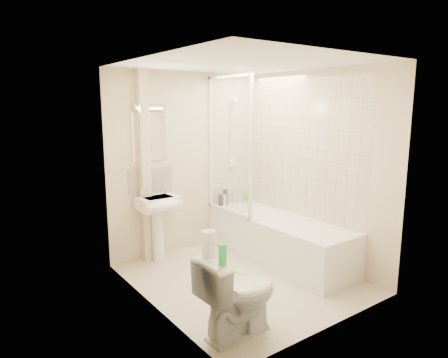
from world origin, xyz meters
TOP-DOWN VIEW (x-y plane):
  - floor at (0.00, 0.00)m, footprint 2.50×2.50m
  - wall_back at (0.00, 1.25)m, footprint 2.20×0.02m
  - wall_left at (-1.10, 0.00)m, footprint 0.02×2.50m
  - wall_right at (1.10, 0.00)m, footprint 0.02×2.50m
  - ceiling at (0.00, 0.00)m, footprint 2.20×2.50m
  - tile_back at (0.75, 1.24)m, footprint 0.70×0.01m
  - tile_right at (1.09, 0.20)m, footprint 0.01×2.10m
  - pipe_boxing at (-0.62, 1.19)m, footprint 0.12×0.12m
  - splashback at (-0.52, 1.24)m, footprint 0.60×0.02m
  - mirror at (-0.52, 1.24)m, footprint 0.46×0.01m
  - strip_light at (-0.52, 1.22)m, footprint 0.42×0.07m
  - bathtub at (0.75, 0.20)m, footprint 0.70×2.10m
  - shower_screen at (0.40, 0.80)m, footprint 0.04×0.92m
  - shower_fixture at (0.75, 1.19)m, footprint 0.10×0.16m
  - pedestal_sink at (-0.52, 1.01)m, footprint 0.50×0.47m
  - bottle_black_a at (0.52, 1.16)m, footprint 0.06×0.06m
  - bottle_white_a at (0.59, 1.16)m, footprint 0.06×0.06m
  - bottle_black_b at (0.60, 1.16)m, footprint 0.06×0.06m
  - bottle_cream at (0.78, 1.16)m, footprint 0.05×0.05m
  - bottle_white_b at (0.86, 1.16)m, footprint 0.06×0.06m
  - bottle_green at (1.00, 1.16)m, footprint 0.06×0.06m
  - toilet at (-0.72, -0.85)m, footprint 0.45×0.75m
  - toilet_roll_lower at (-0.96, -0.75)m, footprint 0.11×0.11m
  - toilet_roll_upper at (-0.96, -0.75)m, footprint 0.12×0.12m
  - green_bottle at (-0.97, -0.97)m, footprint 0.07×0.07m

SIDE VIEW (x-z plane):
  - floor at x=0.00m, z-range 0.00..0.00m
  - bathtub at x=0.75m, z-range 0.01..0.56m
  - toilet at x=-0.72m, z-range 0.00..0.74m
  - bottle_green at x=1.00m, z-range 0.55..0.65m
  - bottle_cream at x=0.78m, z-range 0.55..0.70m
  - bottle_white_b at x=0.86m, z-range 0.55..0.71m
  - bottle_black_a at x=0.52m, z-range 0.55..0.71m
  - bottle_white_a at x=0.59m, z-range 0.55..0.71m
  - bottle_black_b at x=0.60m, z-range 0.55..0.78m
  - pedestal_sink at x=-0.52m, z-range 0.19..1.16m
  - toilet_roll_lower at x=-0.96m, z-range 0.74..0.85m
  - green_bottle at x=-0.97m, z-range 0.74..0.91m
  - toilet_roll_upper at x=-0.96m, z-range 0.85..0.96m
  - splashback at x=-0.52m, z-range 0.88..1.18m
  - wall_back at x=0.00m, z-range 0.00..2.40m
  - wall_left at x=-1.10m, z-range 0.00..2.40m
  - wall_right at x=1.10m, z-range 0.00..2.40m
  - pipe_boxing at x=-0.62m, z-range 0.00..2.40m
  - tile_back at x=0.75m, z-range 0.55..2.30m
  - tile_right at x=1.09m, z-range 0.55..2.30m
  - shower_screen at x=0.40m, z-range 0.55..2.35m
  - shower_fixture at x=0.75m, z-range 1.05..2.04m
  - mirror at x=-0.52m, z-range 1.28..1.88m
  - strip_light at x=-0.52m, z-range 1.92..1.98m
  - ceiling at x=0.00m, z-range 2.39..2.41m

